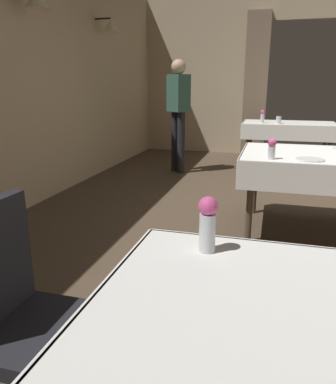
# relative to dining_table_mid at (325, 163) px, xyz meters

# --- Properties ---
(ground) EXTENTS (10.08, 10.08, 0.00)m
(ground) POSITION_rel_dining_table_mid_xyz_m (0.05, 0.05, -0.67)
(ground) COLOR #4C3D2D
(wall_left) EXTENTS (0.49, 8.40, 3.00)m
(wall_left) POSITION_rel_dining_table_mid_xyz_m (-3.14, 0.05, 0.84)
(wall_left) COLOR tan
(wall_left) RESTS_ON ground
(wall_back) EXTENTS (6.40, 0.27, 3.00)m
(wall_back) POSITION_rel_dining_table_mid_xyz_m (0.05, 4.22, 0.86)
(wall_back) COLOR tan
(wall_back) RESTS_ON ground
(dining_table_mid) EXTENTS (1.47, 1.07, 0.75)m
(dining_table_mid) POSITION_rel_dining_table_mid_xyz_m (0.00, 0.00, 0.00)
(dining_table_mid) COLOR #4C3D2D
(dining_table_mid) RESTS_ON ground
(dining_table_far) EXTENTS (1.49, 0.93, 0.75)m
(dining_table_far) POSITION_rel_dining_table_mid_xyz_m (-0.23, 3.00, -0.00)
(dining_table_far) COLOR #4C3D2D
(dining_table_far) RESTS_ON ground
(chair_near_left) EXTENTS (0.44, 0.44, 0.93)m
(chair_near_left) POSITION_rel_dining_table_mid_xyz_m (-1.33, -2.53, -0.15)
(chair_near_left) COLOR black
(chair_near_left) RESTS_ON ground
(flower_vase_near) EXTENTS (0.07, 0.07, 0.21)m
(flower_vase_near) POSITION_rel_dining_table_mid_xyz_m (-0.67, -2.32, 0.20)
(flower_vase_near) COLOR silver
(flower_vase_near) RESTS_ON dining_table_near
(flower_vase_mid) EXTENTS (0.07, 0.07, 0.17)m
(flower_vase_mid) POSITION_rel_dining_table_mid_xyz_m (-0.47, -0.40, 0.17)
(flower_vase_mid) COLOR silver
(flower_vase_mid) RESTS_ON dining_table_mid
(plate_mid_b) EXTENTS (0.23, 0.23, 0.01)m
(plate_mid_b) POSITION_rel_dining_table_mid_xyz_m (-0.16, -0.36, 0.09)
(plate_mid_b) COLOR white
(plate_mid_b) RESTS_ON dining_table_mid
(flower_vase_far) EXTENTS (0.07, 0.07, 0.21)m
(flower_vase_far) POSITION_rel_dining_table_mid_xyz_m (-0.66, 2.82, 0.19)
(flower_vase_far) COLOR silver
(flower_vase_far) RESTS_ON dining_table_far
(glass_far_b) EXTENTS (0.08, 0.08, 0.12)m
(glass_far_b) POSITION_rel_dining_table_mid_xyz_m (-0.40, 2.74, 0.14)
(glass_far_b) COLOR silver
(glass_far_b) RESTS_ON dining_table_far
(person_waiter_by_doorway) EXTENTS (0.41, 0.41, 1.72)m
(person_waiter_by_doorway) POSITION_rel_dining_table_mid_xyz_m (-1.91, 2.17, 0.36)
(person_waiter_by_doorway) COLOR black
(person_waiter_by_doorway) RESTS_ON ground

